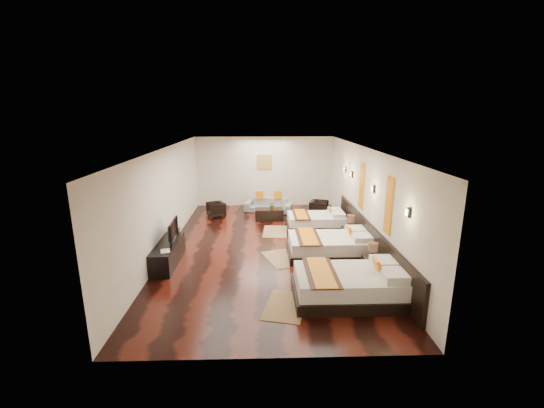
{
  "coord_description": "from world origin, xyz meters",
  "views": [
    {
      "loc": [
        -0.13,
        -9.52,
        3.72
      ],
      "look_at": [
        0.18,
        0.64,
        1.1
      ],
      "focal_mm": 23.47,
      "sensor_mm": 36.0,
      "label": 1
    }
  ],
  "objects_px": {
    "nightstand_a": "(372,264)",
    "armchair_right": "(319,208)",
    "tv_console": "(168,253)",
    "figurine": "(174,227)",
    "armchair_left": "(216,209)",
    "table_plant": "(272,206)",
    "bed_near": "(351,285)",
    "nightstand_b": "(350,234)",
    "bed_mid": "(331,246)",
    "bed_far": "(317,221)",
    "sofa": "(269,205)",
    "book": "(161,252)",
    "coffee_table": "(269,214)",
    "tv": "(170,231)"
  },
  "relations": [
    {
      "from": "sofa",
      "to": "coffee_table",
      "type": "distance_m",
      "value": 1.05
    },
    {
      "from": "bed_far",
      "to": "armchair_right",
      "type": "bearing_deg",
      "value": 78.31
    },
    {
      "from": "nightstand_a",
      "to": "armchair_left",
      "type": "height_order",
      "value": "nightstand_a"
    },
    {
      "from": "tv_console",
      "to": "armchair_left",
      "type": "relative_size",
      "value": 3.0
    },
    {
      "from": "sofa",
      "to": "book",
      "type": "bearing_deg",
      "value": -101.46
    },
    {
      "from": "sofa",
      "to": "armchair_left",
      "type": "distance_m",
      "value": 2.04
    },
    {
      "from": "coffee_table",
      "to": "nightstand_a",
      "type": "bearing_deg",
      "value": -63.31
    },
    {
      "from": "bed_mid",
      "to": "coffee_table",
      "type": "relative_size",
      "value": 2.21
    },
    {
      "from": "tv_console",
      "to": "figurine",
      "type": "relative_size",
      "value": 5.45
    },
    {
      "from": "book",
      "to": "tv",
      "type": "bearing_deg",
      "value": 86.22
    },
    {
      "from": "nightstand_a",
      "to": "tv_console",
      "type": "height_order",
      "value": "nightstand_a"
    },
    {
      "from": "book",
      "to": "coffee_table",
      "type": "height_order",
      "value": "book"
    },
    {
      "from": "book",
      "to": "figurine",
      "type": "distance_m",
      "value": 1.43
    },
    {
      "from": "sofa",
      "to": "armchair_right",
      "type": "distance_m",
      "value": 1.96
    },
    {
      "from": "armchair_left",
      "to": "table_plant",
      "type": "relative_size",
      "value": 2.16
    },
    {
      "from": "bed_near",
      "to": "tv",
      "type": "bearing_deg",
      "value": 154.07
    },
    {
      "from": "nightstand_a",
      "to": "armchair_left",
      "type": "xyz_separation_m",
      "value": [
        -4.25,
        5.02,
        -0.01
      ]
    },
    {
      "from": "nightstand_b",
      "to": "tv_console",
      "type": "xyz_separation_m",
      "value": [
        -4.95,
        -1.25,
        -0.03
      ]
    },
    {
      "from": "tv",
      "to": "coffee_table",
      "type": "xyz_separation_m",
      "value": [
        2.6,
        3.59,
        -0.62
      ]
    },
    {
      "from": "nightstand_a",
      "to": "armchair_right",
      "type": "relative_size",
      "value": 1.27
    },
    {
      "from": "table_plant",
      "to": "tv_console",
      "type": "bearing_deg",
      "value": -126.99
    },
    {
      "from": "bed_far",
      "to": "armchair_right",
      "type": "relative_size",
      "value": 3.0
    },
    {
      "from": "nightstand_b",
      "to": "bed_mid",
      "type": "bearing_deg",
      "value": -129.35
    },
    {
      "from": "bed_far",
      "to": "coffee_table",
      "type": "bearing_deg",
      "value": 145.65
    },
    {
      "from": "tv_console",
      "to": "coffee_table",
      "type": "xyz_separation_m",
      "value": [
        2.65,
        3.73,
        -0.08
      ]
    },
    {
      "from": "sofa",
      "to": "bed_far",
      "type": "bearing_deg",
      "value": -39.06
    },
    {
      "from": "bed_far",
      "to": "tv_console",
      "type": "bearing_deg",
      "value": -147.48
    },
    {
      "from": "tv_console",
      "to": "sofa",
      "type": "xyz_separation_m",
      "value": [
        2.65,
        4.78,
        -0.01
      ]
    },
    {
      "from": "sofa",
      "to": "armchair_right",
      "type": "bearing_deg",
      "value": -4.14
    },
    {
      "from": "nightstand_a",
      "to": "table_plant",
      "type": "xyz_separation_m",
      "value": [
        -2.19,
        4.5,
        0.25
      ]
    },
    {
      "from": "figurine",
      "to": "nightstand_a",
      "type": "bearing_deg",
      "value": -18.41
    },
    {
      "from": "tv",
      "to": "sofa",
      "type": "xyz_separation_m",
      "value": [
        2.6,
        4.64,
        -0.56
      ]
    },
    {
      "from": "sofa",
      "to": "table_plant",
      "type": "distance_m",
      "value": 1.16
    },
    {
      "from": "nightstand_a",
      "to": "nightstand_b",
      "type": "xyz_separation_m",
      "value": [
        0.0,
        2.09,
        0.02
      ]
    },
    {
      "from": "bed_near",
      "to": "tv_console",
      "type": "xyz_separation_m",
      "value": [
        -4.2,
        1.88,
        -0.03
      ]
    },
    {
      "from": "nightstand_b",
      "to": "figurine",
      "type": "relative_size",
      "value": 2.63
    },
    {
      "from": "nightstand_b",
      "to": "book",
      "type": "relative_size",
      "value": 3.12
    },
    {
      "from": "nightstand_b",
      "to": "figurine",
      "type": "distance_m",
      "value": 4.98
    },
    {
      "from": "figurine",
      "to": "armchair_left",
      "type": "xyz_separation_m",
      "value": [
        0.7,
        3.37,
        -0.44
      ]
    },
    {
      "from": "bed_far",
      "to": "nightstand_a",
      "type": "distance_m",
      "value": 3.6
    },
    {
      "from": "table_plant",
      "to": "bed_near",
      "type": "bearing_deg",
      "value": -75.38
    },
    {
      "from": "nightstand_a",
      "to": "armchair_right",
      "type": "height_order",
      "value": "nightstand_a"
    },
    {
      "from": "armchair_left",
      "to": "armchair_right",
      "type": "height_order",
      "value": "armchair_right"
    },
    {
      "from": "bed_near",
      "to": "table_plant",
      "type": "xyz_separation_m",
      "value": [
        -1.44,
        5.53,
        0.24
      ]
    },
    {
      "from": "bed_near",
      "to": "book",
      "type": "bearing_deg",
      "value": 163.3
    },
    {
      "from": "book",
      "to": "nightstand_a",
      "type": "bearing_deg",
      "value": -2.6
    },
    {
      "from": "sofa",
      "to": "figurine",
      "type": "bearing_deg",
      "value": -108.98
    },
    {
      "from": "nightstand_a",
      "to": "table_plant",
      "type": "distance_m",
      "value": 5.01
    },
    {
      "from": "armchair_left",
      "to": "bed_near",
      "type": "bearing_deg",
      "value": 3.31
    },
    {
      "from": "tv",
      "to": "nightstand_b",
      "type": "bearing_deg",
      "value": -80.15
    }
  ]
}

